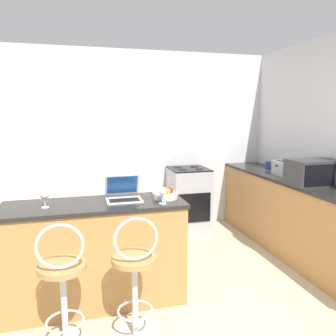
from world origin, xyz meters
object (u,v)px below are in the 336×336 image
(bar_stool_far, at_px, (135,282))
(toaster, at_px, (283,168))
(stove_range, at_px, (188,200))
(wine_glass_tall, at_px, (163,192))
(fruit_bowl, at_px, (166,194))
(mug_blue, at_px, (268,164))
(wine_glass_short, at_px, (44,195))
(microwave, at_px, (313,172))
(laptop, at_px, (123,193))
(bar_stool_near, at_px, (63,292))

(bar_stool_far, xyz_separation_m, toaster, (2.13, 1.32, 0.56))
(stove_range, distance_m, wine_glass_tall, 2.01)
(fruit_bowl, xyz_separation_m, mug_blue, (1.88, 1.33, 0.01))
(toaster, xyz_separation_m, fruit_bowl, (-1.74, -0.74, -0.05))
(stove_range, xyz_separation_m, mug_blue, (1.13, -0.25, 0.51))
(stove_range, height_order, fruit_bowl, fruit_bowl)
(toaster, height_order, mug_blue, toaster)
(bar_stool_far, height_order, wine_glass_short, wine_glass_short)
(microwave, bearing_deg, mug_blue, 81.78)
(microwave, bearing_deg, wine_glass_tall, -169.64)
(toaster, relative_size, mug_blue, 2.58)
(mug_blue, bearing_deg, laptop, -151.11)
(bar_stool_far, height_order, microwave, microwave)
(microwave, xyz_separation_m, mug_blue, (0.17, 1.16, -0.09))
(wine_glass_short, bearing_deg, wine_glass_tall, -8.05)
(toaster, bearing_deg, stove_range, 139.77)
(bar_stool_near, height_order, wine_glass_tall, wine_glass_tall)
(bar_stool_far, xyz_separation_m, fruit_bowl, (0.39, 0.59, 0.51))
(bar_stool_far, bearing_deg, mug_blue, 40.04)
(microwave, distance_m, wine_glass_tall, 1.82)
(wine_glass_tall, bearing_deg, stove_range, 64.69)
(bar_stool_far, relative_size, fruit_bowl, 4.29)
(fruit_bowl, bearing_deg, microwave, 5.34)
(laptop, height_order, toaster, laptop)
(toaster, bearing_deg, bar_stool_near, -153.37)
(toaster, height_order, wine_glass_short, toaster)
(fruit_bowl, relative_size, mug_blue, 2.35)
(laptop, relative_size, mug_blue, 3.20)
(mug_blue, bearing_deg, toaster, -104.02)
(wine_glass_tall, bearing_deg, wine_glass_short, 171.95)
(laptop, relative_size, stove_range, 0.33)
(wine_glass_tall, bearing_deg, mug_blue, 37.33)
(bar_stool_near, bearing_deg, stove_range, 52.56)
(stove_range, xyz_separation_m, wine_glass_short, (-1.80, -1.60, 0.57))
(bar_stool_far, bearing_deg, stove_range, 62.15)
(bar_stool_far, height_order, stove_range, bar_stool_far)
(mug_blue, bearing_deg, fruit_bowl, -144.88)
(toaster, height_order, stove_range, toaster)
(toaster, distance_m, mug_blue, 0.61)
(microwave, distance_m, wine_glass_short, 2.77)
(mug_blue, bearing_deg, wine_glass_short, -155.22)
(wine_glass_short, bearing_deg, stove_range, 41.67)
(bar_stool_far, bearing_deg, microwave, 19.51)
(laptop, relative_size, fruit_bowl, 1.36)
(laptop, height_order, wine_glass_tall, laptop)
(wine_glass_short, height_order, fruit_bowl, wine_glass_short)
(microwave, bearing_deg, fruit_bowl, -174.66)
(fruit_bowl, bearing_deg, stove_range, 64.48)
(bar_stool_far, height_order, laptop, laptop)
(bar_stool_far, distance_m, mug_blue, 3.01)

